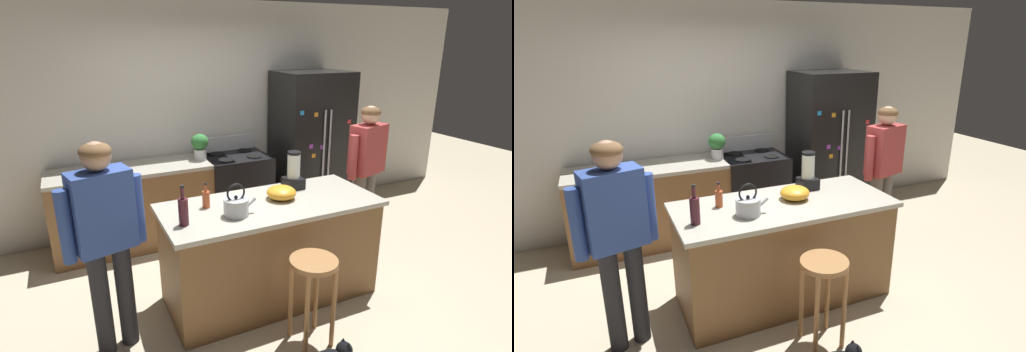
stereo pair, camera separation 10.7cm
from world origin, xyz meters
TOP-DOWN VIEW (x-y plane):
  - ground_plane at (0.00, 0.00)m, footprint 14.00×14.00m
  - back_wall at (0.00, 1.95)m, footprint 8.00×0.10m
  - kitchen_island at (0.00, 0.00)m, footprint 1.89×0.82m
  - back_counter_run at (-0.80, 1.55)m, footprint 2.00×0.64m
  - refrigerator at (1.35, 1.50)m, footprint 0.90×0.73m
  - stove_range at (0.30, 1.52)m, footprint 0.76×0.65m
  - person_by_island_left at (-1.35, -0.10)m, footprint 0.59×0.31m
  - person_by_sink_right at (1.42, 0.47)m, footprint 0.59×0.32m
  - bar_stool at (0.01, -0.68)m, footprint 0.36×0.36m
  - potted_plant at (-0.13, 1.55)m, footprint 0.20×0.20m
  - blender_appliance at (0.36, 0.23)m, footprint 0.17×0.17m
  - bottle_cooking_sauce at (-0.54, 0.14)m, footprint 0.06×0.06m
  - bottle_wine at (-0.80, -0.11)m, footprint 0.08×0.08m
  - mixing_bowl at (0.12, 0.04)m, footprint 0.26×0.26m
  - tea_kettle at (-0.37, -0.12)m, footprint 0.28×0.20m

SIDE VIEW (x-z plane):
  - ground_plane at x=0.00m, z-range 0.00..0.00m
  - back_counter_run at x=-0.80m, z-range 0.00..0.92m
  - kitchen_island at x=0.00m, z-range 0.00..0.92m
  - stove_range at x=0.30m, z-range -0.08..1.02m
  - bar_stool at x=0.01m, z-range 0.19..0.91m
  - refrigerator at x=1.35m, z-range 0.00..1.88m
  - person_by_sink_right at x=1.42m, z-range 0.17..1.76m
  - mixing_bowl at x=0.12m, z-range 0.92..1.04m
  - person_by_island_left at x=-1.35m, z-range 0.17..1.79m
  - bottle_cooking_sauce at x=-0.54m, z-range 0.89..1.11m
  - tea_kettle at x=-0.37m, z-range 0.86..1.13m
  - bottle_wine at x=-0.80m, z-range 0.88..1.19m
  - blender_appliance at x=0.36m, z-range 0.89..1.25m
  - potted_plant at x=-0.13m, z-range 0.94..1.24m
  - back_wall at x=0.00m, z-range 0.00..2.70m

